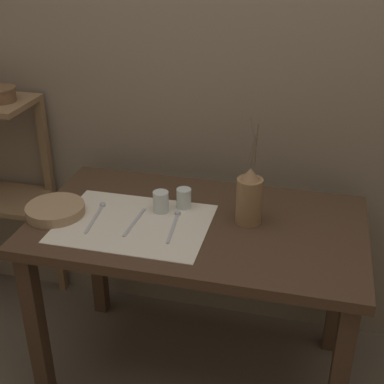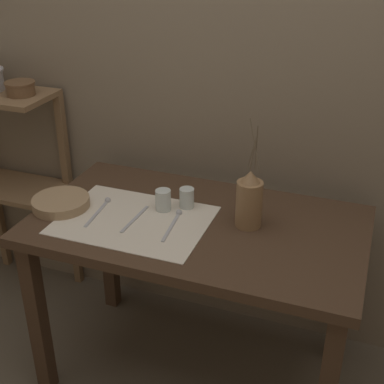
{
  "view_description": "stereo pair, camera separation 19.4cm",
  "coord_description": "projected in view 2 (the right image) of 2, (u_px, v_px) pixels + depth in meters",
  "views": [
    {
      "loc": [
        0.39,
        -1.67,
        1.77
      ],
      "look_at": [
        -0.02,
        0.0,
        0.88
      ],
      "focal_mm": 50.0,
      "sensor_mm": 36.0,
      "label": 1
    },
    {
      "loc": [
        0.58,
        -1.61,
        1.77
      ],
      "look_at": [
        -0.02,
        0.0,
        0.88
      ],
      "focal_mm": 50.0,
      "sensor_mm": 36.0,
      "label": 2
    }
  ],
  "objects": [
    {
      "name": "spoon_inner",
      "position": [
        176.0,
        218.0,
        1.99
      ],
      "size": [
        0.04,
        0.22,
        0.02
      ],
      "color": "#A8A8AD",
      "rests_on": "wooden_table"
    },
    {
      "name": "pitcher_with_flowers",
      "position": [
        249.0,
        200.0,
        1.92
      ],
      "size": [
        0.1,
        0.1,
        0.42
      ],
      "color": "olive",
      "rests_on": "wooden_table"
    },
    {
      "name": "wooden_table",
      "position": [
        197.0,
        246.0,
        2.04
      ],
      "size": [
        1.24,
        0.7,
        0.76
      ],
      "color": "#422D1E",
      "rests_on": "ground_plane"
    },
    {
      "name": "ground_plane",
      "position": [
        196.0,
        371.0,
        2.33
      ],
      "size": [
        12.0,
        12.0,
        0.0
      ],
      "primitive_type": "plane",
      "color": "brown"
    },
    {
      "name": "metal_pot_small",
      "position": [
        20.0,
        88.0,
        2.34
      ],
      "size": [
        0.13,
        0.13,
        0.06
      ],
      "color": "brown",
      "rests_on": "wooden_shelf_unit"
    },
    {
      "name": "wooden_bowl",
      "position": [
        61.0,
        203.0,
        2.08
      ],
      "size": [
        0.22,
        0.22,
        0.04
      ],
      "color": "#9E7F5B",
      "rests_on": "wooden_table"
    },
    {
      "name": "glass_tumbler_near",
      "position": [
        163.0,
        200.0,
        2.04
      ],
      "size": [
        0.06,
        0.06,
        0.08
      ],
      "color": "silver",
      "rests_on": "wooden_table"
    },
    {
      "name": "fork_inner",
      "position": [
        135.0,
        219.0,
        1.99
      ],
      "size": [
        0.02,
        0.21,
        0.0
      ],
      "color": "#A8A8AD",
      "rests_on": "wooden_table"
    },
    {
      "name": "stone_wall_back",
      "position": [
        236.0,
        73.0,
        2.17
      ],
      "size": [
        7.0,
        0.06,
        2.4
      ],
      "color": "#7A6B56",
      "rests_on": "ground_plane"
    },
    {
      "name": "wooden_shelf_unit",
      "position": [
        12.0,
        156.0,
        2.57
      ],
      "size": [
        0.51,
        0.29,
        1.07
      ],
      "color": "brown",
      "rests_on": "ground_plane"
    },
    {
      "name": "glass_tumbler_far",
      "position": [
        187.0,
        198.0,
        2.06
      ],
      "size": [
        0.06,
        0.06,
        0.08
      ],
      "color": "silver",
      "rests_on": "wooden_table"
    },
    {
      "name": "spoon_outer",
      "position": [
        103.0,
        206.0,
        2.08
      ],
      "size": [
        0.04,
        0.22,
        0.02
      ],
      "color": "#A8A8AD",
      "rests_on": "wooden_table"
    },
    {
      "name": "linen_cloth",
      "position": [
        134.0,
        220.0,
        1.99
      ],
      "size": [
        0.55,
        0.41,
        0.0
      ],
      "color": "beige",
      "rests_on": "wooden_table"
    }
  ]
}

